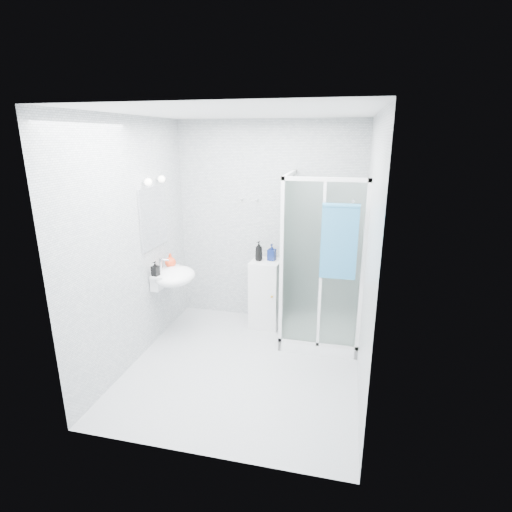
% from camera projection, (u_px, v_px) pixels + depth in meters
% --- Properties ---
extents(room, '(2.40, 2.60, 2.60)m').
position_uv_depth(room, '(243.00, 251.00, 3.96)').
color(room, silver).
rests_on(room, ground).
extents(shower_enclosure, '(0.90, 0.95, 2.00)m').
position_uv_depth(shower_enclosure, '(314.00, 306.00, 4.77)').
color(shower_enclosure, white).
rests_on(shower_enclosure, ground).
extents(wall_basin, '(0.46, 0.56, 0.35)m').
position_uv_depth(wall_basin, '(173.00, 276.00, 4.74)').
color(wall_basin, white).
rests_on(wall_basin, ground).
extents(mirror, '(0.02, 0.60, 0.70)m').
position_uv_depth(mirror, '(153.00, 217.00, 4.58)').
color(mirror, white).
rests_on(mirror, room).
extents(vanity_lights, '(0.10, 0.40, 0.08)m').
position_uv_depth(vanity_lights, '(155.00, 180.00, 4.45)').
color(vanity_lights, silver).
rests_on(vanity_lights, room).
extents(wall_hooks, '(0.23, 0.06, 0.03)m').
position_uv_depth(wall_hooks, '(249.00, 199.00, 5.09)').
color(wall_hooks, silver).
rests_on(wall_hooks, room).
extents(storage_cabinet, '(0.39, 0.40, 0.89)m').
position_uv_depth(storage_cabinet, '(266.00, 294.00, 5.15)').
color(storage_cabinet, white).
rests_on(storage_cabinet, ground).
extents(hand_towel, '(0.37, 0.05, 0.79)m').
position_uv_depth(hand_towel, '(339.00, 240.00, 4.07)').
color(hand_towel, teal).
rests_on(hand_towel, shower_enclosure).
extents(shampoo_bottle_a, '(0.12, 0.12, 0.25)m').
position_uv_depth(shampoo_bottle_a, '(259.00, 251.00, 5.01)').
color(shampoo_bottle_a, black).
rests_on(shampoo_bottle_a, storage_cabinet).
extents(shampoo_bottle_b, '(0.11, 0.11, 0.21)m').
position_uv_depth(shampoo_bottle_b, '(272.00, 252.00, 5.03)').
color(shampoo_bottle_b, '#0D1C52').
rests_on(shampoo_bottle_b, storage_cabinet).
extents(soap_dispenser_orange, '(0.17, 0.17, 0.17)m').
position_uv_depth(soap_dispenser_orange, '(170.00, 260.00, 4.84)').
color(soap_dispenser_orange, '#ED411B').
rests_on(soap_dispenser_orange, wall_basin).
extents(soap_dispenser_black, '(0.09, 0.09, 0.17)m').
position_uv_depth(soap_dispenser_black, '(155.00, 269.00, 4.55)').
color(soap_dispenser_black, black).
rests_on(soap_dispenser_black, wall_basin).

